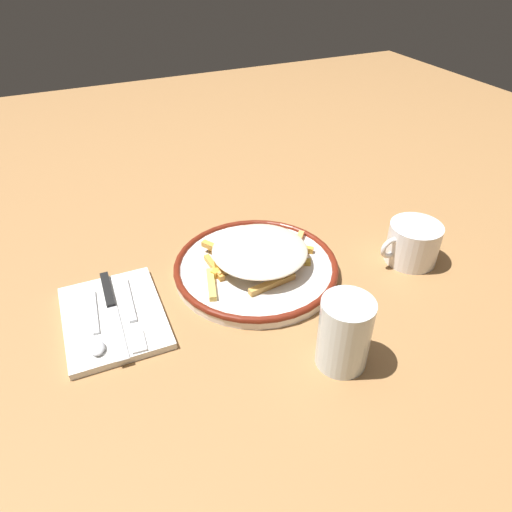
{
  "coord_description": "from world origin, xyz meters",
  "views": [
    {
      "loc": [
        0.28,
        0.6,
        0.52
      ],
      "look_at": [
        0.0,
        0.0,
        0.04
      ],
      "focal_mm": 32.63,
      "sensor_mm": 36.0,
      "label": 1
    }
  ],
  "objects_px": {
    "plate": "(256,267)",
    "fork": "(131,313)",
    "knife": "(111,305)",
    "napkin": "(114,317)",
    "fries_heap": "(260,253)",
    "water_glass": "(344,333)",
    "coffee_mug": "(413,243)",
    "spoon": "(96,333)"
  },
  "relations": [
    {
      "from": "plate",
      "to": "fork",
      "type": "xyz_separation_m",
      "value": [
        0.23,
        0.03,
        0.0
      ]
    },
    {
      "from": "fork",
      "to": "water_glass",
      "type": "bearing_deg",
      "value": 140.6
    },
    {
      "from": "spoon",
      "to": "coffee_mug",
      "type": "bearing_deg",
      "value": 176.62
    },
    {
      "from": "napkin",
      "to": "water_glass",
      "type": "bearing_deg",
      "value": 141.84
    },
    {
      "from": "fork",
      "to": "spoon",
      "type": "height_order",
      "value": "spoon"
    },
    {
      "from": "fries_heap",
      "to": "water_glass",
      "type": "relative_size",
      "value": 2.1
    },
    {
      "from": "plate",
      "to": "fries_heap",
      "type": "bearing_deg",
      "value": 165.77
    },
    {
      "from": "fries_heap",
      "to": "water_glass",
      "type": "xyz_separation_m",
      "value": [
        -0.02,
        0.24,
        0.01
      ]
    },
    {
      "from": "plate",
      "to": "spoon",
      "type": "xyz_separation_m",
      "value": [
        0.29,
        0.05,
        0.0
      ]
    },
    {
      "from": "spoon",
      "to": "coffee_mug",
      "type": "relative_size",
      "value": 1.28
    },
    {
      "from": "fork",
      "to": "coffee_mug",
      "type": "distance_m",
      "value": 0.51
    },
    {
      "from": "fries_heap",
      "to": "knife",
      "type": "bearing_deg",
      "value": -0.99
    },
    {
      "from": "plate",
      "to": "knife",
      "type": "distance_m",
      "value": 0.26
    },
    {
      "from": "spoon",
      "to": "water_glass",
      "type": "distance_m",
      "value": 0.37
    },
    {
      "from": "plate",
      "to": "coffee_mug",
      "type": "height_order",
      "value": "coffee_mug"
    },
    {
      "from": "napkin",
      "to": "knife",
      "type": "distance_m",
      "value": 0.02
    },
    {
      "from": "fries_heap",
      "to": "water_glass",
      "type": "height_order",
      "value": "water_glass"
    },
    {
      "from": "fries_heap",
      "to": "knife",
      "type": "height_order",
      "value": "fries_heap"
    },
    {
      "from": "fries_heap",
      "to": "coffee_mug",
      "type": "bearing_deg",
      "value": 163.09
    },
    {
      "from": "spoon",
      "to": "coffee_mug",
      "type": "height_order",
      "value": "coffee_mug"
    },
    {
      "from": "napkin",
      "to": "fries_heap",
      "type": "bearing_deg",
      "value": -176.9
    },
    {
      "from": "water_glass",
      "to": "napkin",
      "type": "bearing_deg",
      "value": -38.16
    },
    {
      "from": "fries_heap",
      "to": "napkin",
      "type": "height_order",
      "value": "fries_heap"
    },
    {
      "from": "plate",
      "to": "knife",
      "type": "height_order",
      "value": "plate"
    },
    {
      "from": "plate",
      "to": "knife",
      "type": "relative_size",
      "value": 1.41
    },
    {
      "from": "fork",
      "to": "knife",
      "type": "xyz_separation_m",
      "value": [
        0.03,
        -0.03,
        0.0
      ]
    },
    {
      "from": "knife",
      "to": "water_glass",
      "type": "distance_m",
      "value": 0.37
    },
    {
      "from": "water_glass",
      "to": "coffee_mug",
      "type": "height_order",
      "value": "water_glass"
    },
    {
      "from": "plate",
      "to": "fork",
      "type": "bearing_deg",
      "value": 6.97
    },
    {
      "from": "napkin",
      "to": "spoon",
      "type": "xyz_separation_m",
      "value": [
        0.03,
        0.03,
        0.01
      ]
    },
    {
      "from": "plate",
      "to": "fork",
      "type": "distance_m",
      "value": 0.23
    },
    {
      "from": "spoon",
      "to": "water_glass",
      "type": "bearing_deg",
      "value": 149.13
    },
    {
      "from": "plate",
      "to": "fries_heap",
      "type": "height_order",
      "value": "fries_heap"
    },
    {
      "from": "fork",
      "to": "coffee_mug",
      "type": "relative_size",
      "value": 1.47
    },
    {
      "from": "fries_heap",
      "to": "knife",
      "type": "distance_m",
      "value": 0.27
    },
    {
      "from": "napkin",
      "to": "spoon",
      "type": "distance_m",
      "value": 0.05
    },
    {
      "from": "plate",
      "to": "water_glass",
      "type": "distance_m",
      "value": 0.24
    },
    {
      "from": "fork",
      "to": "water_glass",
      "type": "height_order",
      "value": "water_glass"
    },
    {
      "from": "fries_heap",
      "to": "spoon",
      "type": "height_order",
      "value": "fries_heap"
    },
    {
      "from": "fries_heap",
      "to": "knife",
      "type": "relative_size",
      "value": 1.12
    },
    {
      "from": "knife",
      "to": "coffee_mug",
      "type": "relative_size",
      "value": 1.76
    },
    {
      "from": "spoon",
      "to": "water_glass",
      "type": "height_order",
      "value": "water_glass"
    }
  ]
}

